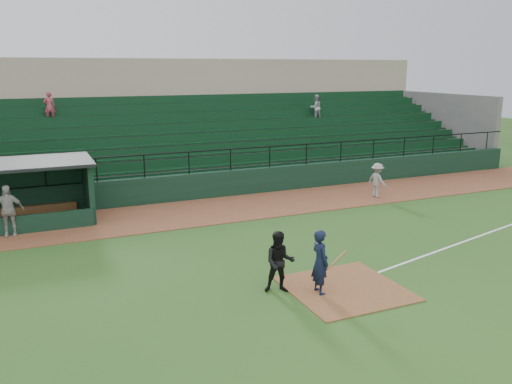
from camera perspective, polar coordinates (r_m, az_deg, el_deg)
name	(u,v)px	position (r m, az deg, el deg)	size (l,w,h in m)	color
ground	(326,276)	(15.41, 7.60, -9.06)	(90.00, 90.00, 0.00)	#295019
warning_track	(228,209)	(22.25, -3.11, -1.82)	(40.00, 4.00, 0.03)	brown
home_plate_dirt	(345,288)	(14.63, 9.66, -10.33)	(3.00, 3.00, 0.03)	brown
foul_line	(495,230)	(21.26, 24.66, -3.82)	(18.00, 0.09, 0.01)	white
stadium_structure	(174,133)	(29.75, -8.97, 6.40)	(38.00, 13.08, 6.40)	black
batter_at_plate	(320,262)	(13.96, 7.01, -7.59)	(1.01, 0.69, 1.76)	black
umpire	(280,262)	(13.97, 2.60, -7.65)	(0.82, 0.64, 1.68)	black
runner	(377,180)	(24.60, 13.09, 1.26)	(1.02, 0.59, 1.58)	gray
dugout_player_a	(8,211)	(20.38, -25.47, -1.85)	(1.08, 0.45, 1.85)	#A8A39D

